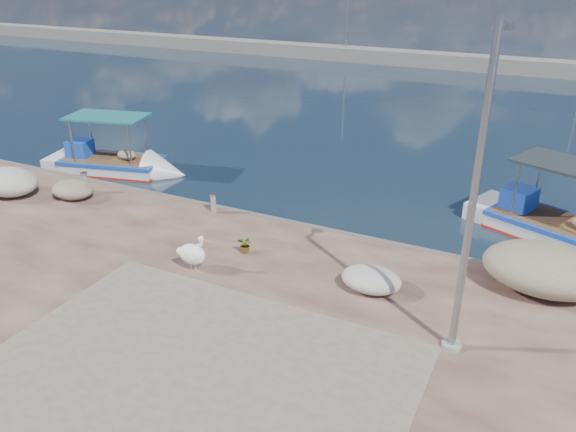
# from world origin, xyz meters

# --- Properties ---
(ground) EXTENTS (1400.00, 1400.00, 0.00)m
(ground) POSITION_xyz_m (0.00, 0.00, 0.00)
(ground) COLOR #162635
(ground) RESTS_ON ground
(quay_patch) EXTENTS (9.00, 7.00, 0.01)m
(quay_patch) POSITION_xyz_m (1.00, -3.00, 0.50)
(quay_patch) COLOR gray
(quay_patch) RESTS_ON quay
(breakwater) EXTENTS (120.00, 2.20, 7.50)m
(breakwater) POSITION_xyz_m (-0.00, 40.00, 0.60)
(breakwater) COLOR gray
(breakwater) RESTS_ON ground
(boat_left) EXTENTS (6.31, 3.33, 2.89)m
(boat_left) POSITION_xyz_m (-10.32, 7.21, 0.23)
(boat_left) COLOR white
(boat_left) RESTS_ON ground
(boat_right) EXTENTS (6.61, 4.24, 3.03)m
(boat_right) POSITION_xyz_m (7.57, 8.74, 0.24)
(boat_right) COLOR white
(boat_right) RESTS_ON ground
(pelican) EXTENTS (1.14, 0.67, 1.08)m
(pelican) POSITION_xyz_m (-1.54, 0.93, 1.01)
(pelican) COLOR tan
(pelican) RESTS_ON quay
(lamp_post) EXTENTS (0.44, 0.96, 7.00)m
(lamp_post) POSITION_xyz_m (5.69, 0.66, 3.80)
(lamp_post) COLOR gray
(lamp_post) RESTS_ON quay
(bollard_near) EXTENTS (0.23, 0.23, 0.71)m
(bollard_near) POSITION_xyz_m (-3.22, 4.51, 0.89)
(bollard_near) COLOR gray
(bollard_near) RESTS_ON quay
(bollard_far) EXTENTS (0.26, 0.26, 0.78)m
(bollard_far) POSITION_xyz_m (-8.56, 3.97, 0.92)
(bollard_far) COLOR gray
(bollard_far) RESTS_ON quay
(potted_plant) EXTENTS (0.54, 0.49, 0.52)m
(potted_plant) POSITION_xyz_m (-0.74, 2.46, 0.76)
(potted_plant) COLOR #33722D
(potted_plant) RESTS_ON quay
(net_pile_a) EXTENTS (2.43, 1.77, 0.99)m
(net_pile_a) POSITION_xyz_m (-10.92, 2.53, 1.00)
(net_pile_a) COLOR silver
(net_pile_a) RESTS_ON quay
(net_pile_b) EXTENTS (1.63, 1.27, 0.63)m
(net_pile_b) POSITION_xyz_m (-8.56, 3.34, 0.82)
(net_pile_b) COLOR tan
(net_pile_b) RESTS_ON quay
(net_pile_c) EXTENTS (3.18, 2.27, 1.25)m
(net_pile_c) POSITION_xyz_m (7.32, 4.15, 1.12)
(net_pile_c) COLOR tan
(net_pile_c) RESTS_ON quay
(net_pile_d) EXTENTS (1.62, 1.21, 0.61)m
(net_pile_d) POSITION_xyz_m (3.26, 2.15, 0.80)
(net_pile_d) COLOR silver
(net_pile_d) RESTS_ON quay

